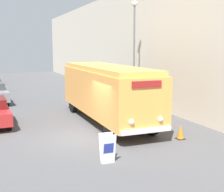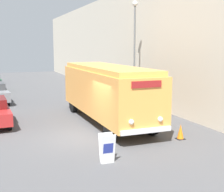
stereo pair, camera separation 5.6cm
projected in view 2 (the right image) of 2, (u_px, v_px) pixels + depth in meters
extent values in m
plane|color=#4C4C4F|center=(85.00, 138.00, 14.26)|extent=(80.00, 80.00, 0.00)
cube|color=beige|center=(127.00, 44.00, 25.18)|extent=(0.30, 60.00, 8.68)
cylinder|color=black|center=(110.00, 128.00, 13.95)|extent=(0.28, 1.09, 1.09)
cylinder|color=black|center=(152.00, 123.00, 14.73)|extent=(0.28, 1.09, 1.09)
cylinder|color=black|center=(73.00, 104.00, 19.88)|extent=(0.28, 1.09, 1.09)
cylinder|color=black|center=(105.00, 101.00, 20.66)|extent=(0.28, 1.09, 1.09)
cube|color=#EF9E47|center=(107.00, 91.00, 17.12)|extent=(2.46, 9.25, 2.32)
cube|color=#FEA74B|center=(107.00, 68.00, 16.92)|extent=(2.27, 8.88, 0.24)
cube|color=silver|center=(146.00, 131.00, 12.98)|extent=(2.34, 0.12, 0.20)
sphere|color=white|center=(131.00, 122.00, 12.69)|extent=(0.22, 0.22, 0.22)
sphere|color=white|center=(160.00, 119.00, 13.19)|extent=(0.22, 0.22, 0.22)
cube|color=maroon|center=(147.00, 84.00, 12.71)|extent=(1.36, 0.06, 0.28)
cube|color=gray|center=(107.00, 162.00, 11.24)|extent=(0.48, 0.23, 0.01)
cube|color=white|center=(108.00, 149.00, 11.07)|extent=(0.54, 0.21, 1.07)
cube|color=white|center=(106.00, 147.00, 11.24)|extent=(0.54, 0.21, 1.07)
cube|color=navy|center=(108.00, 148.00, 11.05)|extent=(0.38, 0.07, 0.37)
cylinder|color=#595E60|center=(134.00, 57.00, 21.10)|extent=(0.12, 0.12, 6.85)
sphere|color=silver|center=(135.00, 4.00, 20.55)|extent=(0.36, 0.36, 0.36)
cylinder|color=black|center=(9.00, 124.00, 15.57)|extent=(0.22, 0.62, 0.62)
cylinder|color=black|center=(5.00, 113.00, 18.12)|extent=(0.22, 0.62, 0.62)
cylinder|color=black|center=(8.00, 101.00, 22.13)|extent=(0.22, 0.62, 0.62)
cylinder|color=black|center=(2.00, 95.00, 25.03)|extent=(0.22, 0.62, 0.62)
cylinder|color=black|center=(0.00, 90.00, 28.01)|extent=(0.22, 0.62, 0.62)
cylinder|color=black|center=(1.00, 86.00, 30.58)|extent=(0.22, 0.62, 0.62)
cube|color=black|center=(180.00, 139.00, 14.09)|extent=(0.36, 0.36, 0.03)
cone|color=orange|center=(181.00, 131.00, 14.04)|extent=(0.30, 0.30, 0.65)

